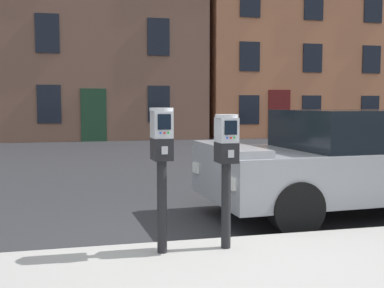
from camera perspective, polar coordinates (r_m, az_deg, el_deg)
name	(u,v)px	position (r m, az deg, el deg)	size (l,w,h in m)	color
ground_plane	(214,258)	(4.80, 2.60, -13.45)	(160.00, 160.00, 0.00)	#28282B
parking_meter_near_kerb	(162,153)	(4.33, -3.64, -1.14)	(0.22, 0.26, 1.33)	black
parking_meter_twin_adjacent	(226,156)	(4.48, 4.12, -1.49)	(0.22, 0.26, 1.27)	black
parked_car_dark_hatchback	(366,159)	(7.01, 20.09, -1.68)	(4.51, 2.05, 1.42)	gray
townhouse_brownstone	(100,18)	(22.93, -10.93, 14.58)	(8.62, 6.55, 10.82)	brown
townhouse_green_painted	(287,42)	(24.43, 11.24, 11.84)	(8.77, 5.51, 9.03)	#B7704C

